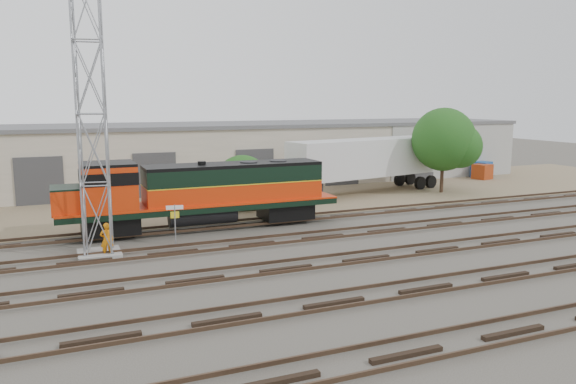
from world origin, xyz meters
name	(u,v)px	position (x,y,z in m)	size (l,w,h in m)	color
ground	(336,245)	(0.00, 0.00, 0.00)	(140.00, 140.00, 0.00)	#47423A
dirt_strip	(243,198)	(0.00, 15.00, 0.01)	(80.00, 16.00, 0.02)	#726047
tracks	(366,259)	(0.00, -3.00, 0.08)	(80.00, 20.40, 0.28)	black
warehouse	(215,154)	(0.04, 22.98, 2.65)	(58.40, 10.40, 5.30)	beige
locomotive	(198,192)	(-5.64, 6.00, 2.20)	(15.75, 2.76, 3.78)	black
signal_tower	(92,119)	(-11.28, 2.60, 6.43)	(1.95, 1.95, 13.17)	gray
sign_post	(175,217)	(-7.53, 3.15, 1.47)	(0.86, 0.14, 2.10)	gray
worker	(107,240)	(-10.94, 2.21, 0.83)	(0.60, 0.40, 1.65)	orange
semi_trailer	(371,159)	(10.18, 13.59, 2.69)	(14.20, 5.46, 4.28)	silver
dumpster_blue	(481,169)	(24.70, 17.25, 0.75)	(1.60, 1.50, 1.50)	#154994
dumpster_red	(482,172)	(23.84, 16.17, 0.70)	(1.50, 1.40, 1.40)	#9C3411
tree_mid	(246,185)	(-1.09, 11.02, 1.61)	(4.08, 3.88, 3.88)	#382619
tree_east	(448,141)	(15.72, 11.22, 4.11)	(5.23, 4.98, 6.73)	#382619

